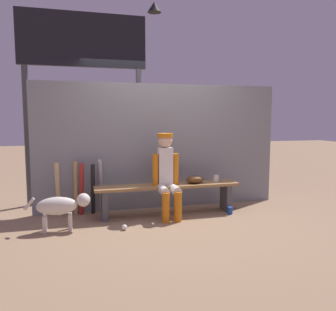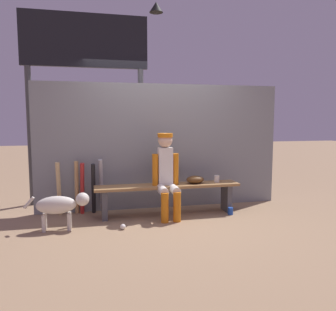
{
  "view_description": "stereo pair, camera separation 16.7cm",
  "coord_description": "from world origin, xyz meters",
  "px_view_note": "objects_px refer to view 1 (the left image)",
  "views": [
    {
      "loc": [
        -1.29,
        -4.89,
        1.48
      ],
      "look_at": [
        0.0,
        0.0,
        0.92
      ],
      "focal_mm": 35.73,
      "sensor_mm": 36.0,
      "label": 1
    },
    {
      "loc": [
        -1.13,
        -4.93,
        1.48
      ],
      "look_at": [
        0.0,
        0.0,
        0.92
      ],
      "focal_mm": 35.73,
      "sensor_mm": 36.0,
      "label": 2
    }
  ],
  "objects_px": {
    "bat_wood_tan": "(76,188)",
    "bat_aluminum_black": "(93,189)",
    "bat_wood_natural": "(58,190)",
    "scoreboard": "(87,60)",
    "bat_aluminum_red": "(82,189)",
    "baseball": "(124,227)",
    "dugout_bench": "(168,192)",
    "bat_aluminum_silver": "(101,186)",
    "dog": "(61,206)",
    "baseball_glove": "(195,179)",
    "cup_on_ground": "(230,211)",
    "cup_on_bench": "(216,179)",
    "player_seated": "(167,172)"
  },
  "relations": [
    {
      "from": "bat_wood_tan",
      "to": "bat_aluminum_black",
      "type": "bearing_deg",
      "value": -16.58
    },
    {
      "from": "bat_aluminum_silver",
      "to": "baseball",
      "type": "bearing_deg",
      "value": -75.07
    },
    {
      "from": "bat_aluminum_black",
      "to": "cup_on_ground",
      "type": "relative_size",
      "value": 7.36
    },
    {
      "from": "cup_on_ground",
      "to": "cup_on_bench",
      "type": "bearing_deg",
      "value": 122.04
    },
    {
      "from": "bat_aluminum_black",
      "to": "bat_wood_natural",
      "type": "relative_size",
      "value": 0.96
    },
    {
      "from": "bat_wood_tan",
      "to": "scoreboard",
      "type": "xyz_separation_m",
      "value": [
        0.24,
        0.75,
        2.06
      ]
    },
    {
      "from": "player_seated",
      "to": "bat_aluminum_red",
      "type": "height_order",
      "value": "player_seated"
    },
    {
      "from": "bat_aluminum_red",
      "to": "player_seated",
      "type": "bearing_deg",
      "value": -17.66
    },
    {
      "from": "baseball",
      "to": "dog",
      "type": "relative_size",
      "value": 0.09
    },
    {
      "from": "dugout_bench",
      "to": "scoreboard",
      "type": "distance_m",
      "value": 2.65
    },
    {
      "from": "bat_aluminum_black",
      "to": "bat_wood_tan",
      "type": "relative_size",
      "value": 0.97
    },
    {
      "from": "bat_aluminum_silver",
      "to": "bat_aluminum_black",
      "type": "xyz_separation_m",
      "value": [
        -0.12,
        -0.09,
        -0.03
      ]
    },
    {
      "from": "dugout_bench",
      "to": "bat_wood_natural",
      "type": "distance_m",
      "value": 1.66
    },
    {
      "from": "cup_on_ground",
      "to": "scoreboard",
      "type": "distance_m",
      "value": 3.46
    },
    {
      "from": "bat_aluminum_red",
      "to": "baseball",
      "type": "relative_size",
      "value": 11.05
    },
    {
      "from": "dugout_bench",
      "to": "bat_aluminum_black",
      "type": "bearing_deg",
      "value": 165.86
    },
    {
      "from": "bat_aluminum_black",
      "to": "baseball_glove",
      "type": "bearing_deg",
      "value": -10.27
    },
    {
      "from": "player_seated",
      "to": "cup_on_bench",
      "type": "relative_size",
      "value": 11.51
    },
    {
      "from": "bat_wood_tan",
      "to": "bat_wood_natural",
      "type": "bearing_deg",
      "value": -166.98
    },
    {
      "from": "bat_aluminum_black",
      "to": "baseball",
      "type": "height_order",
      "value": "bat_aluminum_black"
    },
    {
      "from": "bat_wood_natural",
      "to": "scoreboard",
      "type": "xyz_separation_m",
      "value": [
        0.5,
        0.81,
        2.06
      ]
    },
    {
      "from": "bat_aluminum_black",
      "to": "bat_aluminum_red",
      "type": "xyz_separation_m",
      "value": [
        -0.17,
        0.01,
        0.01
      ]
    },
    {
      "from": "bat_aluminum_silver",
      "to": "bat_aluminum_black",
      "type": "height_order",
      "value": "bat_aluminum_silver"
    },
    {
      "from": "baseball_glove",
      "to": "scoreboard",
      "type": "distance_m",
      "value": 2.74
    },
    {
      "from": "bat_aluminum_silver",
      "to": "cup_on_ground",
      "type": "distance_m",
      "value": 2.07
    },
    {
      "from": "bat_aluminum_silver",
      "to": "scoreboard",
      "type": "xyz_separation_m",
      "value": [
        -0.14,
        0.73,
        2.05
      ]
    },
    {
      "from": "bat_wood_natural",
      "to": "dog",
      "type": "bearing_deg",
      "value": -83.06
    },
    {
      "from": "bat_aluminum_red",
      "to": "bat_wood_tan",
      "type": "xyz_separation_m",
      "value": [
        -0.08,
        0.07,
        0.01
      ]
    },
    {
      "from": "bat_aluminum_black",
      "to": "cup_on_ground",
      "type": "xyz_separation_m",
      "value": [
        2.07,
        -0.5,
        -0.35
      ]
    },
    {
      "from": "baseball_glove",
      "to": "bat_aluminum_red",
      "type": "bearing_deg",
      "value": 170.48
    },
    {
      "from": "dugout_bench",
      "to": "bat_aluminum_black",
      "type": "xyz_separation_m",
      "value": [
        -1.12,
        0.28,
        0.04
      ]
    },
    {
      "from": "bat_wood_natural",
      "to": "baseball",
      "type": "bearing_deg",
      "value": -43.95
    },
    {
      "from": "bat_aluminum_black",
      "to": "bat_wood_natural",
      "type": "distance_m",
      "value": 0.51
    },
    {
      "from": "dog",
      "to": "bat_wood_natural",
      "type": "bearing_deg",
      "value": 96.94
    },
    {
      "from": "bat_aluminum_silver",
      "to": "cup_on_ground",
      "type": "xyz_separation_m",
      "value": [
        1.94,
        -0.6,
        -0.38
      ]
    },
    {
      "from": "baseball_glove",
      "to": "bat_wood_tan",
      "type": "distance_m",
      "value": 1.85
    },
    {
      "from": "baseball",
      "to": "cup_on_ground",
      "type": "height_order",
      "value": "cup_on_ground"
    },
    {
      "from": "baseball_glove",
      "to": "scoreboard",
      "type": "relative_size",
      "value": 0.08
    },
    {
      "from": "baseball_glove",
      "to": "bat_wood_tan",
      "type": "xyz_separation_m",
      "value": [
        -1.81,
        0.36,
        -0.12
      ]
    },
    {
      "from": "baseball_glove",
      "to": "baseball",
      "type": "xyz_separation_m",
      "value": [
        -1.19,
        -0.56,
        -0.5
      ]
    },
    {
      "from": "player_seated",
      "to": "dog",
      "type": "xyz_separation_m",
      "value": [
        -1.51,
        -0.27,
        -0.35
      ]
    },
    {
      "from": "baseball",
      "to": "bat_aluminum_silver",
      "type": "bearing_deg",
      "value": 104.93
    },
    {
      "from": "bat_aluminum_red",
      "to": "baseball",
      "type": "height_order",
      "value": "bat_aluminum_red"
    },
    {
      "from": "bat_wood_natural",
      "to": "scoreboard",
      "type": "relative_size",
      "value": 0.24
    },
    {
      "from": "bat_aluminum_red",
      "to": "scoreboard",
      "type": "bearing_deg",
      "value": 79.44
    },
    {
      "from": "baseball_glove",
      "to": "cup_on_bench",
      "type": "distance_m",
      "value": 0.36
    },
    {
      "from": "bat_aluminum_black",
      "to": "bat_aluminum_silver",
      "type": "bearing_deg",
      "value": 37.71
    },
    {
      "from": "dugout_bench",
      "to": "bat_aluminum_black",
      "type": "distance_m",
      "value": 1.16
    },
    {
      "from": "bat_aluminum_black",
      "to": "dog",
      "type": "xyz_separation_m",
      "value": [
        -0.43,
        -0.66,
        -0.07
      ]
    },
    {
      "from": "bat_aluminum_black",
      "to": "dog",
      "type": "distance_m",
      "value": 0.79
    }
  ]
}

